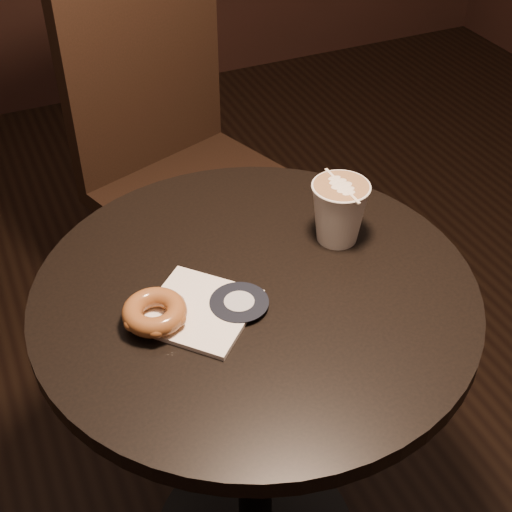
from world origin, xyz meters
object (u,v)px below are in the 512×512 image
at_px(doughnut, 155,312).
at_px(latte_cup, 339,212).
at_px(chair, 174,137).
at_px(pastry_bag, 199,310).
at_px(cafe_table, 255,372).

height_order(doughnut, latte_cup, latte_cup).
height_order(chair, pastry_bag, chair).
bearing_deg(pastry_bag, cafe_table, -33.07).
distance_m(cafe_table, pastry_bag, 0.23).
xyz_separation_m(doughnut, latte_cup, (0.34, 0.07, 0.03)).
distance_m(cafe_table, doughnut, 0.28).
bearing_deg(pastry_bag, latte_cup, -28.01).
bearing_deg(cafe_table, latte_cup, 17.82).
bearing_deg(doughnut, pastry_bag, -2.94).
height_order(cafe_table, latte_cup, latte_cup).
relative_size(pastry_bag, doughnut, 1.58).
bearing_deg(chair, cafe_table, -117.61).
bearing_deg(pastry_bag, chair, 31.58).
bearing_deg(chair, doughnut, -129.63).
bearing_deg(latte_cup, cafe_table, -162.18).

